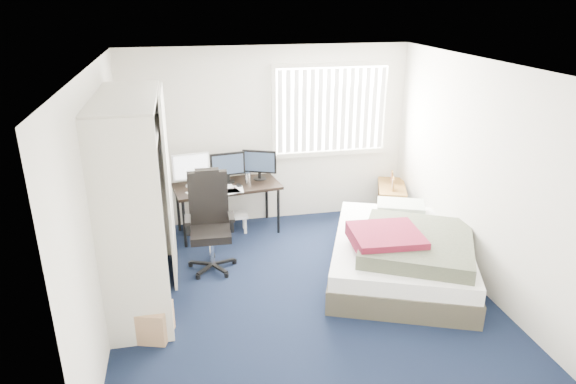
{
  "coord_description": "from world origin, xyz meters",
  "views": [
    {
      "loc": [
        -1.17,
        -4.86,
        3.13
      ],
      "look_at": [
        -0.07,
        0.4,
        1.05
      ],
      "focal_mm": 32.0,
      "sensor_mm": 36.0,
      "label": 1
    }
  ],
  "objects_px": {
    "nightstand": "(392,190)",
    "office_chair": "(210,231)",
    "desk": "(227,182)",
    "bed": "(402,252)"
  },
  "relations": [
    {
      "from": "office_chair",
      "to": "desk",
      "type": "bearing_deg",
      "value": 72.6
    },
    {
      "from": "desk",
      "to": "nightstand",
      "type": "distance_m",
      "value": 2.41
    },
    {
      "from": "office_chair",
      "to": "bed",
      "type": "distance_m",
      "value": 2.3
    },
    {
      "from": "nightstand",
      "to": "desk",
      "type": "bearing_deg",
      "value": 178.31
    },
    {
      "from": "desk",
      "to": "nightstand",
      "type": "xyz_separation_m",
      "value": [
        2.39,
        -0.07,
        -0.28
      ]
    },
    {
      "from": "nightstand",
      "to": "bed",
      "type": "bearing_deg",
      "value": -107.85
    },
    {
      "from": "office_chair",
      "to": "nightstand",
      "type": "xyz_separation_m",
      "value": [
        2.69,
        0.88,
        -0.0
      ]
    },
    {
      "from": "desk",
      "to": "nightstand",
      "type": "height_order",
      "value": "desk"
    },
    {
      "from": "desk",
      "to": "bed",
      "type": "relative_size",
      "value": 0.59
    },
    {
      "from": "nightstand",
      "to": "office_chair",
      "type": "bearing_deg",
      "value": -161.86
    }
  ]
}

